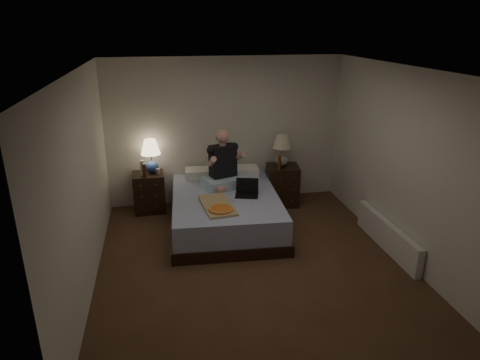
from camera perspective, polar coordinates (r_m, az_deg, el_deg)
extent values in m
cube|color=brown|center=(5.78, 1.72, -11.00)|extent=(4.00, 4.50, 0.00)
cube|color=white|center=(4.97, 2.02, 14.51)|extent=(4.00, 4.50, 0.00)
cube|color=white|center=(7.36, -2.00, 6.49)|extent=(4.00, 0.00, 2.50)
cube|color=white|center=(3.29, 10.65, -12.10)|extent=(4.00, 0.00, 2.50)
cube|color=white|center=(5.20, -20.17, -0.65)|extent=(0.00, 4.50, 2.50)
cube|color=white|center=(5.99, 20.89, 1.92)|extent=(0.00, 4.50, 2.50)
cube|color=#5161A2|center=(6.63, -1.95, -4.11)|extent=(1.71, 2.21, 0.53)
cube|color=black|center=(7.32, -12.02, -1.60)|extent=(0.52, 0.47, 0.66)
cube|color=black|center=(7.46, 5.67, -0.69)|extent=(0.59, 0.55, 0.69)
cylinder|color=silver|center=(7.12, -12.87, 1.59)|extent=(0.07, 0.07, 0.25)
cylinder|color=#ABABA7|center=(7.12, -10.89, 1.10)|extent=(0.07, 0.07, 0.10)
cylinder|color=#501A0B|center=(7.02, -12.65, 1.25)|extent=(0.06, 0.06, 0.23)
cylinder|color=#562C0C|center=(7.14, 5.26, 2.31)|extent=(0.06, 0.06, 0.23)
cube|color=silver|center=(6.36, 19.04, -7.04)|extent=(0.10, 1.60, 0.40)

